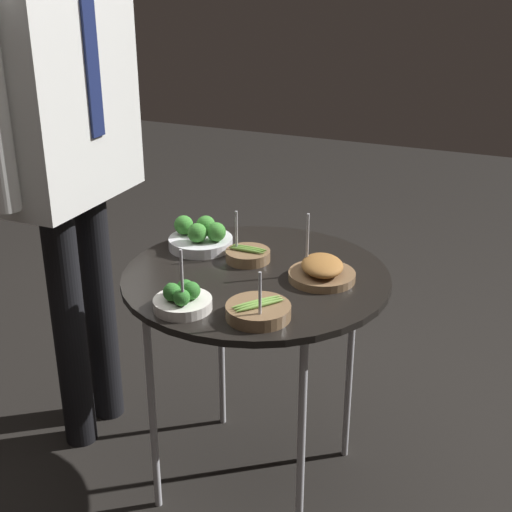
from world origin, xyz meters
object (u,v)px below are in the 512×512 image
(serving_cart, at_px, (256,289))
(bowl_asparagus_front_center, at_px, (248,255))
(bowl_roast_back_left, at_px, (322,271))
(bowl_broccoli_front_left, at_px, (182,299))
(bowl_broccoli_center, at_px, (201,237))
(waiter_figure, at_px, (64,121))
(bowl_asparagus_mid_right, at_px, (258,311))

(serving_cart, relative_size, bowl_asparagus_front_center, 5.08)
(bowl_asparagus_front_center, bearing_deg, bowl_roast_back_left, -99.52)
(bowl_broccoli_front_left, xyz_separation_m, bowl_broccoli_center, (0.35, 0.13, 0.01))
(bowl_asparagus_front_center, xyz_separation_m, bowl_broccoli_front_left, (-0.32, 0.03, 0.01))
(serving_cart, xyz_separation_m, waiter_figure, (0.03, 0.58, 0.38))
(serving_cart, distance_m, waiter_figure, 0.70)
(bowl_broccoli_front_left, xyz_separation_m, bowl_roast_back_left, (0.28, -0.25, -0.00))
(bowl_asparagus_front_center, distance_m, waiter_figure, 0.62)
(bowl_roast_back_left, xyz_separation_m, waiter_figure, (-0.00, 0.75, 0.31))
(bowl_asparagus_front_center, height_order, bowl_roast_back_left, bowl_roast_back_left)
(serving_cart, xyz_separation_m, bowl_asparagus_front_center, (0.07, 0.05, 0.06))
(bowl_broccoli_front_left, relative_size, bowl_roast_back_left, 0.97)
(serving_cart, xyz_separation_m, bowl_broccoli_front_left, (-0.25, 0.08, 0.07))
(bowl_asparagus_front_center, distance_m, bowl_broccoli_front_left, 0.32)
(serving_cart, distance_m, bowl_broccoli_center, 0.25)
(serving_cart, xyz_separation_m, bowl_asparagus_mid_right, (-0.22, -0.10, 0.06))
(serving_cart, height_order, bowl_roast_back_left, bowl_roast_back_left)
(serving_cart, height_order, bowl_asparagus_mid_right, bowl_asparagus_mid_right)
(bowl_broccoli_center, bearing_deg, serving_cart, -115.52)
(bowl_asparagus_front_center, bearing_deg, bowl_asparagus_mid_right, -151.93)
(bowl_broccoli_front_left, height_order, bowl_asparagus_mid_right, bowl_broccoli_front_left)
(bowl_asparagus_mid_right, relative_size, bowl_broccoli_center, 0.83)
(bowl_broccoli_front_left, bearing_deg, bowl_asparagus_mid_right, -79.94)
(bowl_asparagus_front_center, relative_size, waiter_figure, 0.09)
(bowl_broccoli_front_left, height_order, bowl_broccoli_center, bowl_broccoli_front_left)
(bowl_asparagus_front_center, xyz_separation_m, bowl_broccoli_center, (0.03, 0.16, 0.01))
(bowl_asparagus_mid_right, distance_m, bowl_roast_back_left, 0.26)
(serving_cart, relative_size, bowl_asparagus_mid_right, 4.64)
(waiter_figure, bearing_deg, bowl_roast_back_left, -89.85)
(bowl_asparagus_mid_right, bearing_deg, serving_cart, 24.47)
(bowl_asparagus_front_center, distance_m, bowl_broccoli_center, 0.16)
(bowl_broccoli_center, bearing_deg, bowl_asparagus_mid_right, -135.68)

